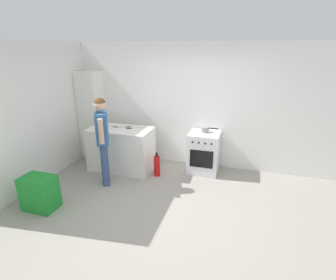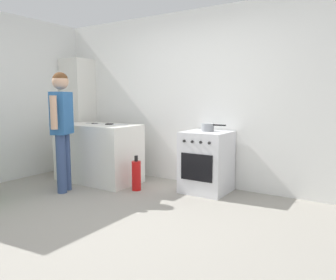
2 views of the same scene
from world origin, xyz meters
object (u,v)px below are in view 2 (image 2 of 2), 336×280
at_px(knife_carving, 104,124).
at_px(fire_extinguisher, 136,175).
at_px(knife_bread, 116,124).
at_px(larder_cabinet, 79,115).
at_px(pot, 208,127).
at_px(person, 62,121).
at_px(oven_left, 207,162).
at_px(knife_utility, 92,123).

bearing_deg(knife_carving, fire_extinguisher, -14.64).
height_order(knife_bread, larder_cabinet, larder_cabinet).
relative_size(pot, person, 0.21).
relative_size(oven_left, pot, 2.39).
relative_size(knife_bread, larder_cabinet, 0.16).
xyz_separation_m(knife_carving, fire_extinguisher, (0.80, -0.21, -0.69)).
bearing_deg(oven_left, knife_utility, -170.68).
bearing_deg(knife_bread, larder_cabinet, 163.06).
height_order(oven_left, pot, pot).
distance_m(knife_utility, person, 0.79).
relative_size(knife_utility, person, 0.15).
distance_m(pot, knife_bread, 1.45).
relative_size(pot, fire_extinguisher, 0.71).
height_order(knife_carving, knife_utility, same).
bearing_deg(larder_cabinet, oven_left, -2.20).
distance_m(oven_left, person, 2.08).
bearing_deg(knife_utility, oven_left, 9.32).
bearing_deg(larder_cabinet, knife_carving, -20.71).
distance_m(person, larder_cabinet, 1.51).
distance_m(knife_bread, person, 0.84).
relative_size(knife_utility, knife_bread, 0.80).
bearing_deg(oven_left, knife_bread, -169.29).
bearing_deg(person, knife_bread, 71.35).
bearing_deg(pot, person, -146.29).
bearing_deg(knife_carving, larder_cabinet, 159.29).
height_order(knife_utility, fire_extinguisher, knife_utility).
xyz_separation_m(oven_left, pot, (-0.01, 0.06, 0.48)).
bearing_deg(fire_extinguisher, oven_left, 28.78).
distance_m(fire_extinguisher, larder_cabinet, 2.03).
xyz_separation_m(person, larder_cabinet, (-0.95, 1.17, 0.01)).
relative_size(oven_left, knife_carving, 2.67).
bearing_deg(oven_left, person, -147.86).
relative_size(fire_extinguisher, larder_cabinet, 0.25).
height_order(person, fire_extinguisher, person).
height_order(pot, knife_bread, pot).
relative_size(knife_carving, knife_bread, 1.02).
distance_m(oven_left, knife_bread, 1.53).
xyz_separation_m(knife_bread, larder_cabinet, (-1.22, 0.37, 0.10)).
relative_size(oven_left, fire_extinguisher, 1.70).
height_order(pot, larder_cabinet, larder_cabinet).
bearing_deg(pot, oven_left, -76.32).
xyz_separation_m(knife_utility, fire_extinguisher, (1.02, -0.17, -0.69)).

